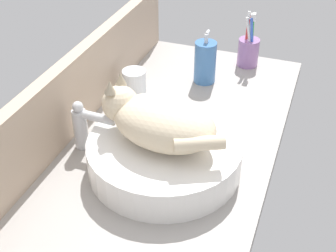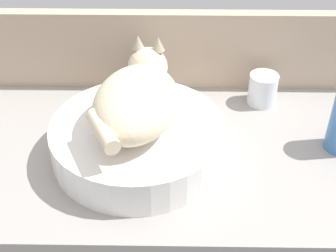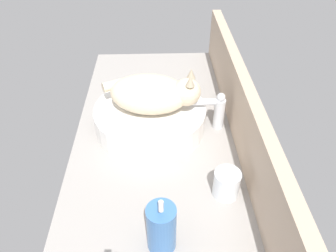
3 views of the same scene
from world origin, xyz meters
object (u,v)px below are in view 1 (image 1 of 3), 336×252
(cat, at_px, (159,120))
(faucet, at_px, (84,124))
(soap_dispenser, at_px, (206,62))
(toothbrush_cup, at_px, (248,50))
(sink_basin, at_px, (164,155))
(water_glass, at_px, (134,84))

(cat, bearing_deg, faucet, 88.01)
(soap_dispenser, xyz_separation_m, toothbrush_cup, (0.15, -0.10, -0.01))
(sink_basin, xyz_separation_m, cat, (0.00, 0.01, 0.10))
(sink_basin, xyz_separation_m, water_glass, (0.30, 0.21, -0.01))
(cat, height_order, soap_dispenser, cat)
(cat, height_order, water_glass, cat)
(cat, height_order, faucet, cat)
(sink_basin, distance_m, soap_dispenser, 0.45)
(cat, distance_m, soap_dispenser, 0.45)
(sink_basin, xyz_separation_m, toothbrush_cup, (0.60, -0.08, 0.01))
(soap_dispenser, height_order, toothbrush_cup, toothbrush_cup)
(water_glass, bearing_deg, toothbrush_cup, -43.09)
(faucet, bearing_deg, water_glass, -2.37)
(cat, bearing_deg, toothbrush_cup, -8.56)
(faucet, height_order, toothbrush_cup, toothbrush_cup)
(sink_basin, distance_m, faucet, 0.22)
(toothbrush_cup, bearing_deg, faucet, 153.49)
(cat, bearing_deg, water_glass, 33.10)
(cat, relative_size, water_glass, 4.04)
(toothbrush_cup, bearing_deg, soap_dispenser, 146.35)
(sink_basin, relative_size, faucet, 2.71)
(cat, distance_m, faucet, 0.21)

